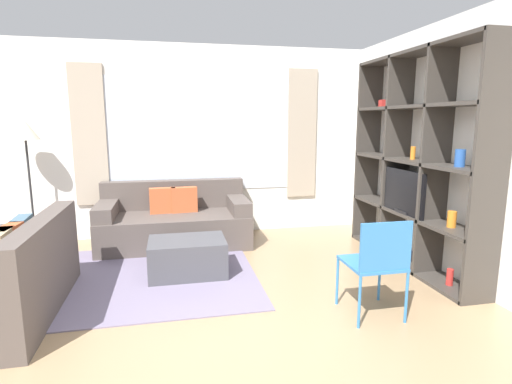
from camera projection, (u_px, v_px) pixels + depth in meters
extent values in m
plane|color=#9E7F5B|center=(240.00, 352.00, 2.87)|extent=(16.00, 16.00, 0.00)
cube|color=white|center=(201.00, 142.00, 5.76)|extent=(6.06, 0.07, 2.70)
cube|color=silver|center=(201.00, 135.00, 5.70)|extent=(2.67, 0.01, 1.60)
cube|color=#B2A38E|center=(89.00, 136.00, 5.38)|extent=(0.44, 0.03, 1.90)
cube|color=#B2A38E|center=(302.00, 134.00, 5.99)|extent=(0.44, 0.03, 1.90)
cube|color=white|center=(423.00, 146.00, 4.68)|extent=(0.07, 4.40, 2.70)
cube|color=slate|center=(125.00, 278.00, 4.21)|extent=(2.74, 2.07, 0.01)
cube|color=silver|center=(428.00, 161.00, 4.52)|extent=(0.02, 2.19, 2.40)
cube|color=#3D3833|center=(490.00, 173.00, 3.43)|extent=(0.36, 0.04, 2.40)
cube|color=#3D3833|center=(436.00, 165.00, 4.13)|extent=(0.36, 0.04, 2.40)
cube|color=#3D3833|center=(397.00, 158.00, 4.83)|extent=(0.36, 0.04, 2.40)
cube|color=#3D3833|center=(368.00, 153.00, 5.54)|extent=(0.36, 0.04, 2.40)
cube|color=#3D3833|center=(408.00, 261.00, 4.69)|extent=(0.36, 2.19, 0.04)
cube|color=#3D3833|center=(411.00, 213.00, 4.59)|extent=(0.36, 2.19, 0.04)
cube|color=#3D3833|center=(415.00, 161.00, 4.48)|extent=(0.36, 2.19, 0.04)
cube|color=#3D3833|center=(419.00, 107.00, 4.38)|extent=(0.36, 2.19, 0.04)
cube|color=#3D3833|center=(422.00, 51.00, 4.27)|extent=(0.36, 2.19, 0.04)
cube|color=black|center=(404.00, 192.00, 4.47)|extent=(0.04, 0.74, 0.49)
cube|color=black|center=(404.00, 212.00, 4.51)|extent=(0.10, 0.24, 0.03)
cylinder|color=#2856A8|center=(460.00, 158.00, 3.75)|extent=(0.09, 0.09, 0.16)
cylinder|color=orange|center=(413.00, 153.00, 4.48)|extent=(0.05, 0.05, 0.14)
cylinder|color=red|center=(450.00, 277.00, 3.95)|extent=(0.07, 0.07, 0.17)
cube|color=red|center=(383.00, 103.00, 5.06)|extent=(0.09, 0.09, 0.09)
cube|color=#232328|center=(408.00, 255.00, 4.64)|extent=(0.09, 0.09, 0.13)
cylinder|color=orange|center=(452.00, 219.00, 3.90)|extent=(0.09, 0.09, 0.16)
cube|color=#564C47|center=(175.00, 230.00, 5.33)|extent=(1.95, 0.93, 0.43)
cube|color=#564C47|center=(174.00, 194.00, 5.62)|extent=(1.95, 0.18, 0.40)
cube|color=#564C47|center=(106.00, 210.00, 5.10)|extent=(0.24, 0.87, 0.18)
cube|color=#564C47|center=(238.00, 204.00, 5.45)|extent=(0.24, 0.87, 0.18)
cube|color=#C65B33|center=(184.00, 200.00, 5.38)|extent=(0.35, 0.15, 0.34)
cube|color=#C65B33|center=(163.00, 201.00, 5.32)|extent=(0.35, 0.15, 0.34)
cube|color=#564C47|center=(42.00, 243.00, 3.39)|extent=(0.18, 1.67, 0.40)
cube|color=#564C47|center=(25.00, 234.00, 4.01)|extent=(0.87, 0.24, 0.18)
cube|color=tan|center=(2.00, 251.00, 3.25)|extent=(0.14, 0.35, 0.34)
cube|color=#C65B33|center=(9.00, 246.00, 3.40)|extent=(0.15, 0.35, 0.34)
cube|color=slate|center=(23.00, 235.00, 3.70)|extent=(0.14, 0.35, 0.34)
cube|color=#47474C|center=(187.00, 257.00, 4.30)|extent=(0.81, 0.57, 0.39)
cylinder|color=black|center=(36.00, 247.00, 5.23)|extent=(0.26, 0.26, 0.02)
cylinder|color=#2D2D30|center=(31.00, 194.00, 5.11)|extent=(0.03, 0.03, 1.39)
cone|color=beige|center=(25.00, 129.00, 4.97)|extent=(0.35, 0.35, 0.26)
cylinder|color=#3375B7|center=(379.00, 277.00, 3.68)|extent=(0.02, 0.02, 0.44)
cylinder|color=#3375B7|center=(337.00, 281.00, 3.60)|extent=(0.02, 0.02, 0.44)
cylinder|color=#3375B7|center=(406.00, 298.00, 3.26)|extent=(0.02, 0.02, 0.44)
cylinder|color=#3375B7|center=(359.00, 302.00, 3.18)|extent=(0.02, 0.02, 0.44)
cube|color=#3375B7|center=(372.00, 263.00, 3.39)|extent=(0.44, 0.46, 0.02)
cube|color=#3375B7|center=(386.00, 247.00, 3.15)|extent=(0.44, 0.02, 0.40)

